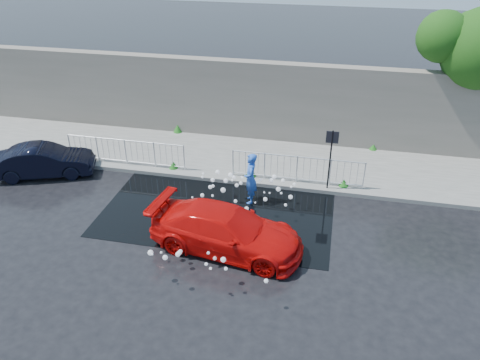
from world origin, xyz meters
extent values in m
plane|color=black|center=(0.00, 0.00, 0.00)|extent=(90.00, 90.00, 0.00)
cube|color=#5D5D59|center=(0.00, 5.00, 0.07)|extent=(30.00, 4.00, 0.15)
cube|color=#5D5D59|center=(0.00, 3.00, 0.08)|extent=(30.00, 0.25, 0.16)
cube|color=#635D53|center=(0.00, 7.20, 1.90)|extent=(30.00, 0.60, 3.50)
cube|color=black|center=(0.50, 1.00, 0.01)|extent=(8.00, 5.00, 0.01)
cylinder|color=black|center=(4.20, 3.10, 1.25)|extent=(0.06, 0.06, 2.50)
cube|color=black|center=(4.20, 3.10, 2.25)|extent=(0.45, 0.04, 0.45)
cylinder|color=#332114|center=(10.00, 8.20, 2.50)|extent=(0.36, 0.36, 5.00)
sphere|color=#143D0E|center=(8.00, 7.40, 5.00)|extent=(2.03, 2.03, 2.03)
cylinder|color=silver|center=(-6.50, 3.35, 0.70)|extent=(0.05, 0.05, 1.10)
cylinder|color=silver|center=(-1.50, 3.35, 0.70)|extent=(0.05, 0.05, 1.10)
cylinder|color=silver|center=(-4.00, 3.35, 1.22)|extent=(5.00, 0.04, 0.04)
cylinder|color=silver|center=(-4.00, 3.35, 0.27)|extent=(5.00, 0.04, 0.04)
cylinder|color=silver|center=(0.50, 3.35, 0.70)|extent=(0.05, 0.05, 1.10)
cylinder|color=silver|center=(5.50, 3.35, 0.70)|extent=(0.05, 0.05, 1.10)
cylinder|color=silver|center=(3.00, 3.35, 1.22)|extent=(5.00, 0.04, 0.04)
cylinder|color=silver|center=(3.00, 3.35, 0.27)|extent=(5.00, 0.04, 0.04)
cone|color=#185717|center=(-5.80, 3.40, 0.35)|extent=(0.40, 0.40, 0.40)
cone|color=#185717|center=(-2.00, 3.40, 0.30)|extent=(0.36, 0.36, 0.30)
cone|color=#185717|center=(1.20, 3.40, 0.36)|extent=(0.44, 0.44, 0.42)
cone|color=#185717|center=(4.80, 3.40, 0.29)|extent=(0.38, 0.38, 0.27)
cone|color=#185717|center=(-3.00, 6.90, 0.33)|extent=(0.42, 0.42, 0.37)
cone|color=#185717|center=(6.00, 6.90, 0.27)|extent=(0.34, 0.34, 0.24)
sphere|color=white|center=(0.69, 0.99, 0.85)|extent=(0.18, 0.18, 0.18)
sphere|color=white|center=(2.18, 0.93, 0.71)|extent=(0.15, 0.15, 0.15)
sphere|color=white|center=(1.13, 1.95, 0.91)|extent=(0.07, 0.07, 0.07)
sphere|color=white|center=(2.28, 1.22, 0.80)|extent=(0.06, 0.06, 0.06)
sphere|color=white|center=(1.67, 0.21, 0.56)|extent=(0.09, 0.09, 0.09)
sphere|color=white|center=(1.89, 1.88, 0.94)|extent=(0.07, 0.07, 0.07)
sphere|color=white|center=(2.67, 1.36, 0.76)|extent=(0.08, 0.08, 0.08)
sphere|color=white|center=(0.93, 1.63, 1.03)|extent=(0.13, 0.13, 0.13)
sphere|color=white|center=(0.28, 1.18, 0.85)|extent=(0.12, 0.12, 0.12)
sphere|color=white|center=(-0.31, 0.61, 0.65)|extent=(0.07, 0.07, 0.07)
sphere|color=white|center=(1.31, -0.03, 0.26)|extent=(0.11, 0.11, 0.11)
sphere|color=white|center=(1.63, 0.47, 0.55)|extent=(0.15, 0.15, 0.15)
sphere|color=white|center=(1.85, 1.75, 0.96)|extent=(0.12, 0.12, 0.12)
sphere|color=white|center=(1.19, 1.87, 0.91)|extent=(0.09, 0.09, 0.09)
sphere|color=white|center=(1.20, 0.67, 0.67)|extent=(0.12, 0.12, 0.12)
sphere|color=white|center=(-0.01, -0.27, 0.22)|extent=(0.11, 0.11, 0.11)
sphere|color=white|center=(2.99, 1.49, 0.98)|extent=(0.09, 0.09, 0.09)
sphere|color=white|center=(1.64, -0.19, 0.24)|extent=(0.15, 0.15, 0.15)
sphere|color=white|center=(1.20, 1.55, 0.87)|extent=(0.13, 0.13, 0.13)
sphere|color=white|center=(-0.02, 0.82, 0.65)|extent=(0.14, 0.14, 0.14)
sphere|color=white|center=(0.18, 1.16, 0.81)|extent=(0.14, 0.14, 0.14)
sphere|color=white|center=(2.65, 1.89, 0.97)|extent=(0.14, 0.14, 0.14)
sphere|color=white|center=(2.55, 1.47, 0.84)|extent=(0.17, 0.17, 0.17)
sphere|color=white|center=(2.10, 1.17, 0.83)|extent=(0.07, 0.07, 0.07)
sphere|color=white|center=(-0.23, 1.69, 1.02)|extent=(0.09, 0.09, 0.09)
sphere|color=white|center=(0.66, 1.50, 0.94)|extent=(0.17, 0.17, 0.17)
sphere|color=white|center=(2.32, 2.03, 1.00)|extent=(0.16, 0.16, 0.16)
sphere|color=white|center=(0.27, 1.87, 1.04)|extent=(0.18, 0.18, 0.18)
sphere|color=white|center=(3.08, 1.65, 1.00)|extent=(0.11, 0.11, 0.11)
sphere|color=white|center=(1.61, 0.41, 0.45)|extent=(0.16, 0.16, 0.16)
sphere|color=white|center=(1.53, -0.13, 0.26)|extent=(0.08, 0.08, 0.08)
sphere|color=white|center=(0.76, 1.83, 1.00)|extent=(0.18, 0.18, 0.18)
sphere|color=white|center=(2.90, 0.80, 0.66)|extent=(0.11, 0.11, 0.11)
sphere|color=white|center=(3.01, 1.21, 0.74)|extent=(0.16, 0.16, 0.16)
sphere|color=white|center=(-0.22, 0.28, 0.31)|extent=(0.18, 0.18, 0.18)
sphere|color=white|center=(1.20, 0.34, 0.53)|extent=(0.15, 0.15, 0.15)
sphere|color=white|center=(-0.19, 1.48, 0.99)|extent=(0.09, 0.09, 0.09)
sphere|color=white|center=(1.87, 0.75, 0.64)|extent=(0.06, 0.06, 0.06)
sphere|color=white|center=(0.87, 1.61, 0.91)|extent=(0.08, 0.08, 0.08)
sphere|color=white|center=(0.36, 0.78, 0.71)|extent=(0.09, 0.09, 0.09)
sphere|color=white|center=(0.34, 0.30, 0.58)|extent=(0.17, 0.17, 0.17)
sphere|color=white|center=(0.19, 1.48, 0.92)|extent=(0.15, 0.15, 0.15)
sphere|color=white|center=(1.08, 1.41, 0.85)|extent=(0.14, 0.14, 0.14)
sphere|color=white|center=(2.22, 1.93, 0.89)|extent=(0.18, 0.18, 0.18)
sphere|color=white|center=(1.00, -2.05, 0.53)|extent=(0.09, 0.09, 0.09)
sphere|color=white|center=(0.13, -3.19, 1.11)|extent=(0.14, 0.14, 0.14)
sphere|color=white|center=(0.01, -1.96, 0.23)|extent=(0.15, 0.15, 0.15)
sphere|color=white|center=(-0.30, -3.06, 1.05)|extent=(0.06, 0.06, 0.06)
sphere|color=white|center=(0.14, -2.07, 0.46)|extent=(0.12, 0.12, 0.12)
sphere|color=white|center=(1.39, -3.18, 0.95)|extent=(0.08, 0.08, 0.08)
sphere|color=white|center=(1.76, -3.00, 0.86)|extent=(0.10, 0.10, 0.10)
sphere|color=white|center=(-0.46, -2.12, 0.35)|extent=(0.07, 0.07, 0.07)
sphere|color=white|center=(0.19, -2.31, 0.59)|extent=(0.14, 0.14, 0.14)
sphere|color=white|center=(1.26, -3.14, 1.04)|extent=(0.09, 0.09, 0.09)
sphere|color=white|center=(-0.40, -2.95, 1.00)|extent=(0.16, 0.16, 0.16)
sphere|color=white|center=(1.17, -1.99, 0.30)|extent=(0.12, 0.12, 0.12)
sphere|color=white|center=(1.60, -2.64, 0.85)|extent=(0.15, 0.15, 0.15)
sphere|color=white|center=(2.91, -3.33, 0.93)|extent=(0.12, 0.12, 0.12)
sphere|color=white|center=(2.84, -1.88, 0.12)|extent=(0.09, 0.09, 0.09)
imported|color=red|center=(1.31, -1.07, 0.70)|extent=(5.02, 2.61, 1.39)
imported|color=black|center=(-6.90, 2.04, 0.63)|extent=(4.03, 2.58, 1.25)
imported|color=blue|center=(1.50, 1.80, 0.96)|extent=(0.59, 0.78, 1.91)
camera|label=1|loc=(4.18, -12.44, 9.15)|focal=35.00mm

